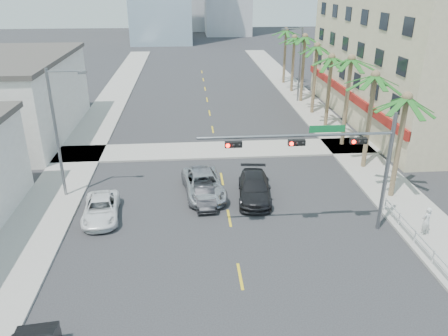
{
  "coord_description": "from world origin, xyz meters",
  "views": [
    {
      "loc": [
        -2.37,
        -14.31,
        14.14
      ],
      "look_at": [
        -0.33,
        10.07,
        3.5
      ],
      "focal_mm": 35.0,
      "sensor_mm": 36.0,
      "label": 1
    }
  ],
  "objects_px": {
    "pedestrian": "(426,221)",
    "car_lane_left": "(204,195)",
    "traffic_signal_mast": "(335,154)",
    "car_lane_center": "(203,184)",
    "car_parked_far": "(101,209)",
    "car_lane_right": "(254,188)"
  },
  "relations": [
    {
      "from": "traffic_signal_mast",
      "to": "car_lane_left",
      "type": "relative_size",
      "value": 2.94
    },
    {
      "from": "car_lane_center",
      "to": "pedestrian",
      "type": "bearing_deg",
      "value": -34.07
    },
    {
      "from": "pedestrian",
      "to": "traffic_signal_mast",
      "type": "bearing_deg",
      "value": -31.05
    },
    {
      "from": "car_parked_far",
      "to": "pedestrian",
      "type": "relative_size",
      "value": 2.58
    },
    {
      "from": "car_lane_right",
      "to": "car_lane_center",
      "type": "bearing_deg",
      "value": 172.36
    },
    {
      "from": "traffic_signal_mast",
      "to": "pedestrian",
      "type": "relative_size",
      "value": 6.14
    },
    {
      "from": "car_parked_far",
      "to": "car_lane_right",
      "type": "distance_m",
      "value": 10.34
    },
    {
      "from": "car_lane_center",
      "to": "pedestrian",
      "type": "relative_size",
      "value": 3.14
    },
    {
      "from": "car_parked_far",
      "to": "car_lane_center",
      "type": "relative_size",
      "value": 0.82
    },
    {
      "from": "car_lane_left",
      "to": "car_lane_center",
      "type": "distance_m",
      "value": 1.36
    },
    {
      "from": "car_parked_far",
      "to": "car_lane_center",
      "type": "xyz_separation_m",
      "value": [
        6.66,
        2.77,
        0.14
      ]
    },
    {
      "from": "car_lane_left",
      "to": "pedestrian",
      "type": "height_order",
      "value": "pedestrian"
    },
    {
      "from": "car_lane_left",
      "to": "pedestrian",
      "type": "distance_m",
      "value": 13.89
    },
    {
      "from": "traffic_signal_mast",
      "to": "pedestrian",
      "type": "xyz_separation_m",
      "value": [
        5.56,
        -1.07,
        -4.01
      ]
    },
    {
      "from": "car_parked_far",
      "to": "pedestrian",
      "type": "xyz_separation_m",
      "value": [
        19.5,
        -3.85,
        0.41
      ]
    },
    {
      "from": "pedestrian",
      "to": "car_lane_left",
      "type": "bearing_deg",
      "value": -42.49
    },
    {
      "from": "car_lane_left",
      "to": "pedestrian",
      "type": "relative_size",
      "value": 2.09
    },
    {
      "from": "car_lane_right",
      "to": "pedestrian",
      "type": "height_order",
      "value": "pedestrian"
    },
    {
      "from": "traffic_signal_mast",
      "to": "car_parked_far",
      "type": "relative_size",
      "value": 2.38
    },
    {
      "from": "traffic_signal_mast",
      "to": "car_lane_center",
      "type": "height_order",
      "value": "traffic_signal_mast"
    },
    {
      "from": "traffic_signal_mast",
      "to": "car_lane_left",
      "type": "bearing_deg",
      "value": 150.03
    },
    {
      "from": "car_lane_center",
      "to": "pedestrian",
      "type": "distance_m",
      "value": 14.45
    }
  ]
}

